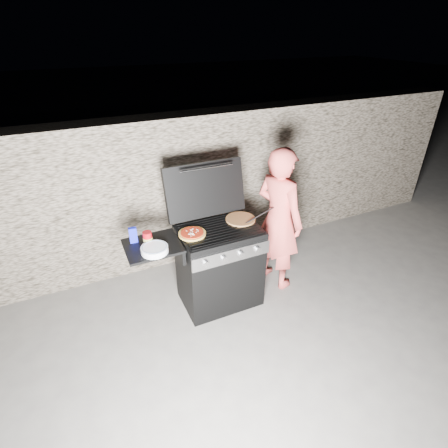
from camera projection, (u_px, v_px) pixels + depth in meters
name	position (u px, v px, depth m)	size (l,w,h in m)	color
ground	(220.00, 299.00, 3.88)	(50.00, 50.00, 0.00)	#56524E
stone_wall	(185.00, 189.00, 4.26)	(8.00, 0.35, 1.80)	gray
gas_grill	(197.00, 272.00, 3.56)	(1.34, 0.79, 0.91)	black
pizza_topped	(192.00, 233.00, 3.32)	(0.26, 0.26, 0.03)	tan
pizza_plain	(240.00, 219.00, 3.57)	(0.31, 0.31, 0.02)	tan
sauce_jar	(148.00, 238.00, 3.17)	(0.08, 0.08, 0.13)	maroon
blue_carton	(133.00, 235.00, 3.19)	(0.07, 0.04, 0.15)	#1017AC
plate_stack	(155.00, 249.00, 3.08)	(0.24, 0.24, 0.06)	white
person	(279.00, 220.00, 3.78)	(0.59, 0.39, 1.63)	#E9544E
tongs	(260.00, 215.00, 3.57)	(0.01, 0.01, 0.50)	black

